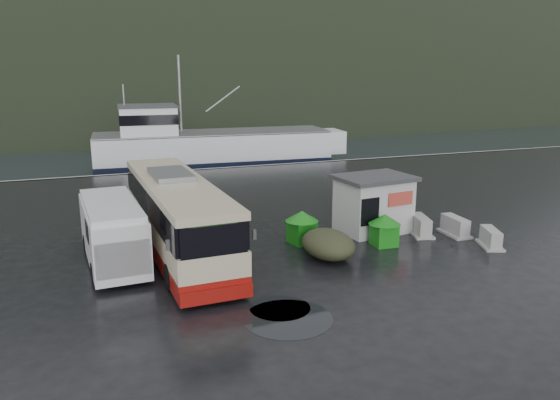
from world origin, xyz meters
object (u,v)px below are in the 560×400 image
object	(u,v)px
dome_tent	(328,257)
jersey_barrier_b	(454,235)
ticket_kiosk	(372,231)
jersey_barrier_c	(490,246)
waste_bin_left	(383,245)
jersey_barrier_a	(420,234)
fishing_trawler	(214,152)
white_van	(115,263)
waste_bin_right	(302,243)
coach_bus	(179,252)

from	to	relation	value
dome_tent	jersey_barrier_b	xyz separation A→B (m)	(6.93, 0.82, 0.00)
ticket_kiosk	jersey_barrier_c	xyz separation A→B (m)	(3.76, -3.82, 0.00)
waste_bin_left	jersey_barrier_a	world-z (taller)	waste_bin_left
fishing_trawler	white_van	bearing A→B (deg)	-107.59
jersey_barrier_a	fishing_trawler	world-z (taller)	fishing_trawler
jersey_barrier_b	ticket_kiosk	bearing A→B (deg)	151.14
waste_bin_left	waste_bin_right	xyz separation A→B (m)	(-3.31, 1.55, 0.00)
ticket_kiosk	jersey_barrier_c	size ratio (longest dim) A/B	2.15
waste_bin_right	ticket_kiosk	bearing A→B (deg)	7.85
waste_bin_right	dome_tent	world-z (taller)	waste_bin_right
jersey_barrier_b	fishing_trawler	world-z (taller)	fishing_trawler
dome_tent	fishing_trawler	xyz separation A→B (m)	(1.86, 29.52, 0.00)
white_van	fishing_trawler	bearing A→B (deg)	65.49
waste_bin_left	ticket_kiosk	xyz separation A→B (m)	(0.59, 2.09, 0.00)
ticket_kiosk	coach_bus	bearing A→B (deg)	172.79
ticket_kiosk	jersey_barrier_b	xyz separation A→B (m)	(3.35, -1.85, 0.00)
waste_bin_left	jersey_barrier_c	world-z (taller)	waste_bin_left
waste_bin_right	dome_tent	bearing A→B (deg)	-81.33
white_van	waste_bin_right	size ratio (longest dim) A/B	4.16
jersey_barrier_a	jersey_barrier_c	xyz separation A→B (m)	(1.91, -2.56, 0.00)
jersey_barrier_b	fishing_trawler	distance (m)	29.15
dome_tent	jersey_barrier_b	distance (m)	6.98
waste_bin_left	jersey_barrier_b	world-z (taller)	waste_bin_left
jersey_barrier_c	waste_bin_left	bearing A→B (deg)	158.39
ticket_kiosk	fishing_trawler	xyz separation A→B (m)	(-1.72, 26.86, 0.00)
jersey_barrier_c	fishing_trawler	bearing A→B (deg)	100.13
waste_bin_left	waste_bin_right	distance (m)	3.66
waste_bin_left	ticket_kiosk	world-z (taller)	ticket_kiosk
dome_tent	jersey_barrier_b	world-z (taller)	dome_tent
waste_bin_right	dome_tent	size ratio (longest dim) A/B	0.51
dome_tent	jersey_barrier_a	world-z (taller)	dome_tent
jersey_barrier_b	white_van	bearing A→B (deg)	174.73
waste_bin_right	dome_tent	distance (m)	2.15
waste_bin_left	fishing_trawler	size ratio (longest dim) A/B	0.06
waste_bin_right	ticket_kiosk	size ratio (longest dim) A/B	0.43
jersey_barrier_a	jersey_barrier_c	bearing A→B (deg)	-53.20
waste_bin_right	fishing_trawler	xyz separation A→B (m)	(2.18, 27.39, 0.00)
ticket_kiosk	jersey_barrier_c	world-z (taller)	ticket_kiosk
white_van	ticket_kiosk	size ratio (longest dim) A/B	1.78
jersey_barrier_b	waste_bin_left	bearing A→B (deg)	-176.47
white_van	jersey_barrier_b	distance (m)	15.42
white_van	ticket_kiosk	bearing A→B (deg)	-1.80
white_van	jersey_barrier_b	xyz separation A→B (m)	(15.36, -1.42, 0.00)
coach_bus	jersey_barrier_c	xyz separation A→B (m)	(13.11, -3.83, 0.00)
dome_tent	waste_bin_right	bearing A→B (deg)	98.67
white_van	waste_bin_left	size ratio (longest dim) A/B	4.33
coach_bus	waste_bin_left	size ratio (longest dim) A/B	8.35
jersey_barrier_b	jersey_barrier_c	world-z (taller)	jersey_barrier_b
white_van	jersey_barrier_c	world-z (taller)	white_van
waste_bin_right	jersey_barrier_c	distance (m)	8.33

